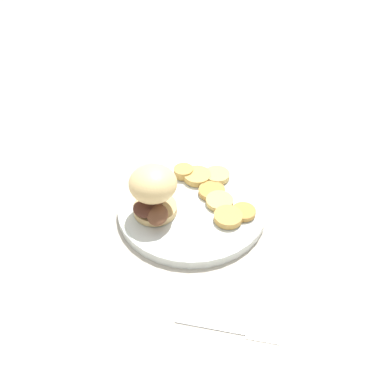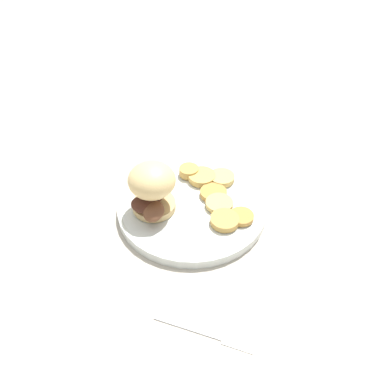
{
  "view_description": "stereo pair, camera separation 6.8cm",
  "coord_description": "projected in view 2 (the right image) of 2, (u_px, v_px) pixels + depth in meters",
  "views": [
    {
      "loc": [
        -0.29,
        0.41,
        0.5
      ],
      "look_at": [
        0.0,
        0.0,
        0.04
      ],
      "focal_mm": 35.0,
      "sensor_mm": 36.0,
      "label": 1
    },
    {
      "loc": [
        -0.34,
        0.37,
        0.5
      ],
      "look_at": [
        0.0,
        0.0,
        0.04
      ],
      "focal_mm": 35.0,
      "sensor_mm": 36.0,
      "label": 2
    }
  ],
  "objects": [
    {
      "name": "potato_round_0",
      "position": [
        219.0,
        204.0,
        0.68
      ],
      "size": [
        0.05,
        0.05,
        0.01
      ],
      "primitive_type": "cylinder",
      "color": "#DBB766",
      "rests_on": "dinner_plate"
    },
    {
      "name": "sandwich",
      "position": [
        152.0,
        188.0,
        0.65
      ],
      "size": [
        0.1,
        0.09,
        0.1
      ],
      "color": "tan",
      "rests_on": "dinner_plate"
    },
    {
      "name": "potato_round_5",
      "position": [
        202.0,
        177.0,
        0.74
      ],
      "size": [
        0.05,
        0.05,
        0.01
      ],
      "primitive_type": "cylinder",
      "color": "tan",
      "rests_on": "dinner_plate"
    },
    {
      "name": "fork",
      "position": [
        206.0,
        330.0,
        0.53
      ],
      "size": [
        0.14,
        0.08,
        0.0
      ],
      "color": "silver",
      "rests_on": "ground_plane"
    },
    {
      "name": "potato_round_2",
      "position": [
        242.0,
        217.0,
        0.66
      ],
      "size": [
        0.04,
        0.04,
        0.01
      ],
      "primitive_type": "cylinder",
      "color": "#BC8942",
      "rests_on": "dinner_plate"
    },
    {
      "name": "potato_round_3",
      "position": [
        221.0,
        177.0,
        0.74
      ],
      "size": [
        0.05,
        0.05,
        0.01
      ],
      "primitive_type": "cylinder",
      "color": "#DBB766",
      "rests_on": "dinner_plate"
    },
    {
      "name": "dinner_plate",
      "position": [
        192.0,
        205.0,
        0.7
      ],
      "size": [
        0.28,
        0.28,
        0.02
      ],
      "color": "silver",
      "rests_on": "ground_plane"
    },
    {
      "name": "ground_plane",
      "position": [
        192.0,
        209.0,
        0.71
      ],
      "size": [
        4.0,
        4.0,
        0.0
      ],
      "primitive_type": "plane",
      "color": "#B2A899"
    },
    {
      "name": "potato_round_1",
      "position": [
        226.0,
        219.0,
        0.65
      ],
      "size": [
        0.05,
        0.05,
        0.01
      ],
      "primitive_type": "cylinder",
      "color": "tan",
      "rests_on": "dinner_plate"
    },
    {
      "name": "potato_round_6",
      "position": [
        213.0,
        193.0,
        0.71
      ],
      "size": [
        0.05,
        0.05,
        0.01
      ],
      "primitive_type": "cylinder",
      "color": "#BC8942",
      "rests_on": "dinner_plate"
    },
    {
      "name": "potato_round_4",
      "position": [
        189.0,
        171.0,
        0.75
      ],
      "size": [
        0.04,
        0.04,
        0.02
      ],
      "primitive_type": "cylinder",
      "color": "tan",
      "rests_on": "dinner_plate"
    }
  ]
}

